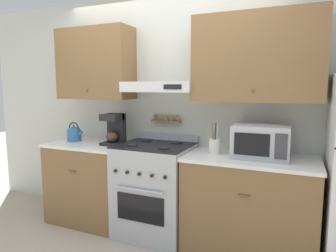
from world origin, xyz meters
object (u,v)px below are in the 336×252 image
object	(u,v)px
coffee_maker	(114,129)
utensil_crock	(215,146)
tea_kettle	(74,133)
microwave	(261,141)
stove_range	(155,190)

from	to	relation	value
coffee_maker	utensil_crock	distance (m)	1.15
coffee_maker	utensil_crock	xyz separation A→B (m)	(1.14, -0.03, -0.09)
utensil_crock	tea_kettle	bearing A→B (deg)	-180.00
coffee_maker	microwave	xyz separation A→B (m)	(1.56, -0.01, -0.02)
tea_kettle	utensil_crock	distance (m)	1.68
tea_kettle	stove_range	bearing A→B (deg)	-1.58
microwave	stove_range	bearing A→B (deg)	-177.40
coffee_maker	utensil_crock	world-z (taller)	coffee_maker
tea_kettle	coffee_maker	bearing A→B (deg)	3.25
stove_range	tea_kettle	xyz separation A→B (m)	(-1.06, 0.03, 0.52)
microwave	utensil_crock	size ratio (longest dim) A/B	1.65
coffee_maker	utensil_crock	bearing A→B (deg)	-1.53
tea_kettle	utensil_crock	size ratio (longest dim) A/B	0.76
microwave	utensil_crock	xyz separation A→B (m)	(-0.42, -0.02, -0.07)
stove_range	tea_kettle	bearing A→B (deg)	178.42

